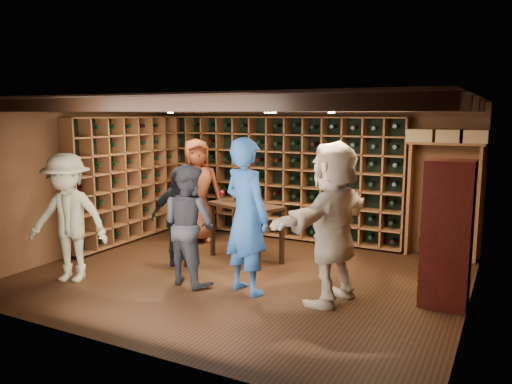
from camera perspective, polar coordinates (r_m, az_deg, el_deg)
The scene contains 13 objects.
ground at distance 7.29m, azimuth -1.62°, elevation -9.57°, with size 6.00×6.00×0.00m, color black.
room_shell at distance 6.96m, azimuth -1.50°, elevation 9.80°, with size 6.00×6.00×6.00m.
wine_rack_back at distance 9.30m, azimuth 2.51°, elevation 1.75°, with size 4.65×0.30×2.20m.
wine_rack_left at distance 9.32m, azimuth -14.49°, elevation 1.48°, with size 0.30×2.65×2.20m.
crate_shelf at distance 8.45m, azimuth 20.88°, elevation 3.28°, with size 1.20×0.32×2.07m.
display_cabinet at distance 6.44m, azimuth 20.96°, elevation -4.77°, with size 0.55×0.50×1.75m.
man_blue_shirt at distance 6.40m, azimuth -1.11°, elevation -2.80°, with size 0.74×0.48×2.03m, color navy.
man_grey_suit at distance 6.85m, azimuth -7.70°, elevation -3.71°, with size 0.80×0.62×1.65m, color black.
guest_red_floral at distance 9.09m, azimuth -6.78°, elevation 0.17°, with size 0.92×0.60×1.88m, color maroon.
guest_woman_black at distance 7.68m, azimuth -8.67°, elevation -2.88°, with size 0.89×0.37×1.51m, color black.
guest_khaki at distance 7.36m, azimuth -20.67°, elevation -2.78°, with size 1.15×0.66×1.79m, color #988E69.
guest_beige at distance 6.16m, azimuth 8.75°, elevation -3.49°, with size 1.86×0.59×2.00m, color tan.
tasting_table at distance 7.89m, azimuth -1.17°, elevation -2.15°, with size 1.33×0.97×1.19m.
Camera 1 is at (3.37, -6.04, 2.32)m, focal length 35.00 mm.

